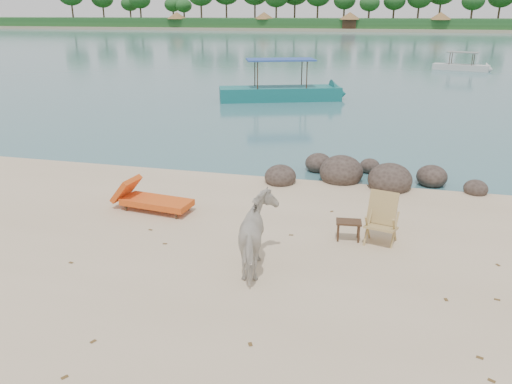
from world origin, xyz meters
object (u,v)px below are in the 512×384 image
boat_near (280,66)px  boulders (361,176)px  deck_chair (382,221)px  side_table (348,232)px  lounge_chair (157,199)px  cow (259,237)px

boat_near → boulders: bearing=-89.3°
deck_chair → side_table: bearing=-165.3°
lounge_chair → deck_chair: (5.45, -0.57, 0.20)m
lounge_chair → boat_near: size_ratio=0.29×
lounge_chair → boat_near: boat_near is taller
boulders → boat_near: size_ratio=0.81×
boulders → boat_near: bearing=110.5°
cow → side_table: 2.40m
cow → boat_near: boat_near is taller
boulders → lounge_chair: size_ratio=2.81×
deck_chair → boat_near: bearing=121.8°
side_table → boat_near: bearing=100.1°
boulders → cow: bearing=-105.6°
lounge_chair → side_table: bearing=0.3°
cow → deck_chair: cow is taller
cow → deck_chair: (2.26, 1.75, -0.18)m
boulders → boat_near: 14.92m
boulders → side_table: 4.17m
cow → side_table: cow is taller
side_table → deck_chair: bearing=-5.0°
side_table → deck_chair: 0.75m
boulders → deck_chair: 4.22m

